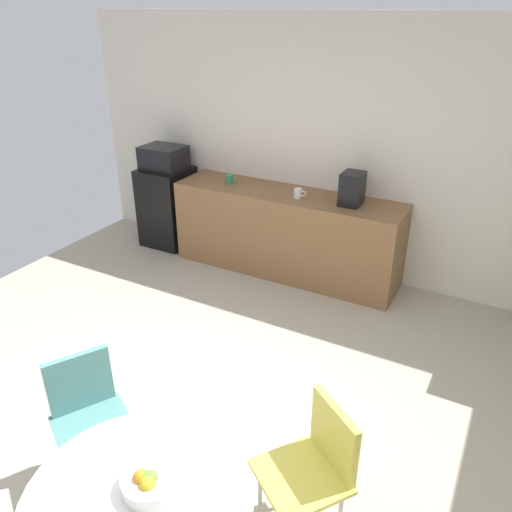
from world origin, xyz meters
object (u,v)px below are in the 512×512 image
chair_yellow (318,458)px  chair_teal (87,406)px  microwave (164,157)px  mug_white (298,193)px  mug_green (230,179)px  coffee_maker (352,189)px  fruit_bowl (150,481)px  mini_fridge (168,206)px

chair_yellow → chair_teal: size_ratio=1.00×
microwave → mug_white: (1.73, -0.07, -0.12)m
chair_yellow → mug_green: (-2.14, 2.67, 0.43)m
microwave → coffee_maker: (2.26, 0.00, -0.01)m
microwave → mug_green: size_ratio=3.72×
mug_white → coffee_maker: (0.53, 0.07, 0.11)m
chair_teal → mug_green: bearing=105.1°
chair_teal → mug_white: 2.93m
fruit_bowl → mug_white: bearing=103.5°
chair_teal → fruit_bowl: fruit_bowl is taller
mug_white → coffee_maker: 0.54m
chair_teal → coffee_maker: 3.07m
microwave → mug_green: 0.90m
chair_teal → fruit_bowl: (0.83, -0.39, 0.27)m
mini_fridge → chair_yellow: 4.05m
chair_teal → fruit_bowl: size_ratio=3.15×
mini_fridge → mug_green: 1.01m
chair_yellow → mug_white: 2.95m
coffee_maker → fruit_bowl: bearing=-85.5°
fruit_bowl → mug_green: mug_green is taller
mini_fridge → mug_white: size_ratio=7.26×
chair_yellow → mug_green: bearing=128.7°
mug_white → fruit_bowl: bearing=-76.5°
chair_yellow → mini_fridge: bearing=138.5°
mug_white → coffee_maker: coffee_maker is taller
mini_fridge → chair_yellow: (3.03, -2.68, 0.05)m
mini_fridge → chair_yellow: mini_fridge is taller
mug_white → mini_fridge: bearing=177.6°
mug_green → coffee_maker: bearing=0.3°
mug_white → mug_green: size_ratio=1.00×
chair_teal → mug_white: size_ratio=6.43×
chair_yellow → chair_teal: (-1.34, -0.29, 0.00)m
microwave → mug_white: microwave is taller
mug_white → microwave: bearing=177.6°
mini_fridge → fruit_bowl: bearing=-53.2°
microwave → chair_yellow: 4.08m
microwave → coffee_maker: 2.26m
microwave → chair_teal: (1.69, -2.97, -0.54)m
fruit_bowl → coffee_maker: bearing=94.5°
chair_yellow → chair_teal: 1.37m
chair_teal → fruit_bowl: bearing=-25.4°
chair_teal → mug_green: size_ratio=6.43×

